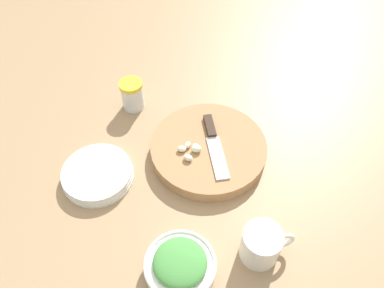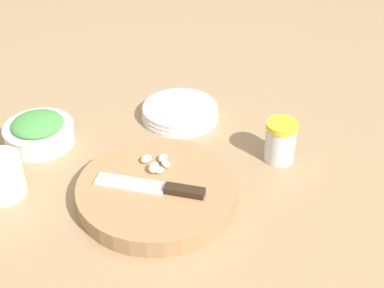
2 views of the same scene
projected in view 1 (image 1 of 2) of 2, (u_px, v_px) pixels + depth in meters
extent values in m
plane|color=#997A56|center=(172.00, 152.00, 0.99)|extent=(5.00, 5.00, 0.00)
cylinder|color=#9E754C|center=(208.00, 150.00, 0.97)|extent=(0.30, 0.30, 0.04)
cube|color=black|center=(210.00, 126.00, 0.99)|extent=(0.08, 0.04, 0.01)
cube|color=silver|center=(218.00, 158.00, 0.93)|extent=(0.14, 0.06, 0.01)
ellipsoid|color=white|center=(188.00, 158.00, 0.92)|extent=(0.02, 0.03, 0.02)
ellipsoid|color=#E9ECCE|center=(188.00, 145.00, 0.95)|extent=(0.02, 0.02, 0.01)
ellipsoid|color=silver|center=(196.00, 149.00, 0.94)|extent=(0.02, 0.03, 0.02)
ellipsoid|color=silver|center=(196.00, 146.00, 0.95)|extent=(0.02, 0.02, 0.01)
ellipsoid|color=#F0E4C2|center=(182.00, 149.00, 0.94)|extent=(0.02, 0.02, 0.01)
cylinder|color=silver|center=(180.00, 268.00, 0.77)|extent=(0.15, 0.15, 0.04)
torus|color=silver|center=(180.00, 264.00, 0.75)|extent=(0.15, 0.15, 0.01)
ellipsoid|color=#478E42|center=(180.00, 262.00, 0.75)|extent=(0.11, 0.11, 0.03)
cylinder|color=silver|center=(133.00, 96.00, 1.07)|extent=(0.06, 0.06, 0.08)
cylinder|color=yellow|center=(131.00, 85.00, 1.03)|extent=(0.07, 0.07, 0.01)
cylinder|color=silver|center=(261.00, 245.00, 0.78)|extent=(0.08, 0.08, 0.08)
torus|color=silver|center=(282.00, 241.00, 0.78)|extent=(0.02, 0.06, 0.06)
cylinder|color=silver|center=(98.00, 176.00, 0.93)|extent=(0.18, 0.18, 0.01)
cylinder|color=silver|center=(98.00, 174.00, 0.93)|extent=(0.17, 0.17, 0.01)
cylinder|color=silver|center=(97.00, 172.00, 0.92)|extent=(0.17, 0.17, 0.01)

